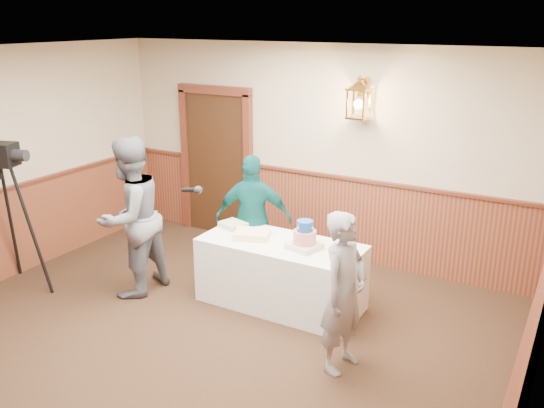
{
  "coord_description": "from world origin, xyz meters",
  "views": [
    {
      "loc": [
        3.14,
        -3.24,
        3.11
      ],
      "look_at": [
        0.32,
        1.7,
        1.25
      ],
      "focal_mm": 38.0,
      "sensor_mm": 36.0,
      "label": 1
    }
  ],
  "objects_px": {
    "display_table": "(281,274)",
    "tiered_cake": "(305,238)",
    "baker": "(344,293)",
    "sheet_cake_yellow": "(252,234)",
    "sheet_cake_green": "(233,225)",
    "interviewer": "(131,217)",
    "assistant_p": "(253,219)",
    "tv_camera_rig": "(8,226)"
  },
  "relations": [
    {
      "from": "display_table",
      "to": "tv_camera_rig",
      "type": "relative_size",
      "value": 1.01
    },
    {
      "from": "sheet_cake_yellow",
      "to": "interviewer",
      "type": "height_order",
      "value": "interviewer"
    },
    {
      "from": "display_table",
      "to": "baker",
      "type": "distance_m",
      "value": 1.39
    },
    {
      "from": "interviewer",
      "to": "display_table",
      "type": "bearing_deg",
      "value": 110.94
    },
    {
      "from": "baker",
      "to": "tv_camera_rig",
      "type": "relative_size",
      "value": 0.85
    },
    {
      "from": "display_table",
      "to": "sheet_cake_yellow",
      "type": "distance_m",
      "value": 0.54
    },
    {
      "from": "sheet_cake_yellow",
      "to": "tv_camera_rig",
      "type": "distance_m",
      "value": 2.84
    },
    {
      "from": "sheet_cake_yellow",
      "to": "tiered_cake",
      "type": "bearing_deg",
      "value": 0.54
    },
    {
      "from": "tv_camera_rig",
      "to": "interviewer",
      "type": "bearing_deg",
      "value": 9.69
    },
    {
      "from": "baker",
      "to": "sheet_cake_yellow",
      "type": "bearing_deg",
      "value": 71.03
    },
    {
      "from": "sheet_cake_yellow",
      "to": "tv_camera_rig",
      "type": "height_order",
      "value": "tv_camera_rig"
    },
    {
      "from": "display_table",
      "to": "tiered_cake",
      "type": "relative_size",
      "value": 4.84
    },
    {
      "from": "baker",
      "to": "interviewer",
      "type": "bearing_deg",
      "value": 94.28
    },
    {
      "from": "tiered_cake",
      "to": "tv_camera_rig",
      "type": "relative_size",
      "value": 0.21
    },
    {
      "from": "sheet_cake_green",
      "to": "tv_camera_rig",
      "type": "bearing_deg",
      "value": -148.31
    },
    {
      "from": "interviewer",
      "to": "assistant_p",
      "type": "relative_size",
      "value": 1.18
    },
    {
      "from": "tv_camera_rig",
      "to": "baker",
      "type": "bearing_deg",
      "value": -11.56
    },
    {
      "from": "display_table",
      "to": "assistant_p",
      "type": "xyz_separation_m",
      "value": [
        -0.61,
        0.42,
        0.41
      ]
    },
    {
      "from": "interviewer",
      "to": "baker",
      "type": "bearing_deg",
      "value": 87.17
    },
    {
      "from": "display_table",
      "to": "interviewer",
      "type": "xyz_separation_m",
      "value": [
        -1.64,
        -0.57,
        0.55
      ]
    },
    {
      "from": "assistant_p",
      "to": "tv_camera_rig",
      "type": "relative_size",
      "value": 0.88
    },
    {
      "from": "tiered_cake",
      "to": "sheet_cake_green",
      "type": "bearing_deg",
      "value": 171.27
    },
    {
      "from": "tv_camera_rig",
      "to": "sheet_cake_green",
      "type": "bearing_deg",
      "value": 13.71
    },
    {
      "from": "sheet_cake_green",
      "to": "interviewer",
      "type": "height_order",
      "value": "interviewer"
    },
    {
      "from": "interviewer",
      "to": "baker",
      "type": "height_order",
      "value": "interviewer"
    },
    {
      "from": "sheet_cake_yellow",
      "to": "sheet_cake_green",
      "type": "bearing_deg",
      "value": 155.81
    },
    {
      "from": "sheet_cake_green",
      "to": "interviewer",
      "type": "bearing_deg",
      "value": -143.33
    },
    {
      "from": "baker",
      "to": "tv_camera_rig",
      "type": "xyz_separation_m",
      "value": [
        -4.0,
        -0.45,
        0.04
      ]
    },
    {
      "from": "baker",
      "to": "assistant_p",
      "type": "distance_m",
      "value": 2.08
    },
    {
      "from": "display_table",
      "to": "tiered_cake",
      "type": "bearing_deg",
      "value": -5.71
    },
    {
      "from": "interviewer",
      "to": "assistant_p",
      "type": "height_order",
      "value": "interviewer"
    },
    {
      "from": "tiered_cake",
      "to": "baker",
      "type": "height_order",
      "value": "baker"
    },
    {
      "from": "tiered_cake",
      "to": "assistant_p",
      "type": "relative_size",
      "value": 0.24
    },
    {
      "from": "tiered_cake",
      "to": "sheet_cake_yellow",
      "type": "relative_size",
      "value": 0.97
    },
    {
      "from": "sheet_cake_green",
      "to": "baker",
      "type": "distance_m",
      "value": 2.01
    },
    {
      "from": "sheet_cake_green",
      "to": "tv_camera_rig",
      "type": "distance_m",
      "value": 2.6
    },
    {
      "from": "sheet_cake_yellow",
      "to": "baker",
      "type": "bearing_deg",
      "value": -27.88
    },
    {
      "from": "tiered_cake",
      "to": "tv_camera_rig",
      "type": "bearing_deg",
      "value": -159.43
    },
    {
      "from": "display_table",
      "to": "sheet_cake_yellow",
      "type": "xyz_separation_m",
      "value": [
        -0.35,
        -0.04,
        0.41
      ]
    },
    {
      "from": "tiered_cake",
      "to": "assistant_p",
      "type": "height_order",
      "value": "assistant_p"
    },
    {
      "from": "assistant_p",
      "to": "tv_camera_rig",
      "type": "bearing_deg",
      "value": 10.9
    },
    {
      "from": "interviewer",
      "to": "baker",
      "type": "relative_size",
      "value": 1.22
    }
  ]
}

